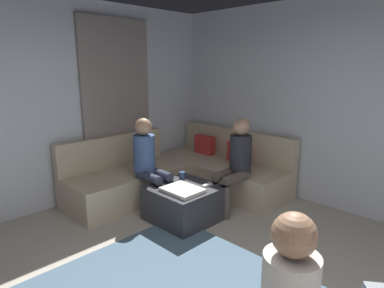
% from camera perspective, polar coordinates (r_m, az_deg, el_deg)
% --- Properties ---
extents(wall_back, '(6.00, 0.12, 2.70)m').
position_cam_1_polar(wall_back, '(4.51, 27.59, 5.54)').
color(wall_back, silver).
rests_on(wall_back, ground_plane).
extents(wall_left, '(0.12, 6.00, 2.70)m').
position_cam_1_polar(wall_left, '(4.50, -27.65, 5.51)').
color(wall_left, silver).
rests_on(wall_left, ground_plane).
extents(curtain_panel, '(0.06, 1.10, 2.50)m').
position_cam_1_polar(curtain_panel, '(4.97, -12.76, 6.15)').
color(curtain_panel, gray).
rests_on(curtain_panel, ground_plane).
extents(sectional_couch, '(2.10, 2.55, 0.87)m').
position_cam_1_polar(sectional_couch, '(4.94, -1.69, -5.10)').
color(sectional_couch, '#C6B593').
rests_on(sectional_couch, ground_plane).
extents(ottoman, '(0.76, 0.76, 0.42)m').
position_cam_1_polar(ottoman, '(4.11, -1.37, -10.12)').
color(ottoman, '#333338').
rests_on(ottoman, ground_plane).
extents(folded_blanket, '(0.44, 0.36, 0.04)m').
position_cam_1_polar(folded_blanket, '(3.88, -1.65, -7.92)').
color(folded_blanket, white).
rests_on(folded_blanket, ottoman).
extents(coffee_mug, '(0.08, 0.08, 0.10)m').
position_cam_1_polar(coffee_mug, '(4.28, -1.70, -5.44)').
color(coffee_mug, '#334C72').
rests_on(coffee_mug, ottoman).
extents(game_remote, '(0.05, 0.15, 0.02)m').
position_cam_1_polar(game_remote, '(4.05, 2.65, -7.07)').
color(game_remote, white).
rests_on(game_remote, ottoman).
extents(person_on_couch_back, '(0.30, 0.60, 1.20)m').
position_cam_1_polar(person_on_couch_back, '(4.27, 7.54, -2.92)').
color(person_on_couch_back, brown).
rests_on(person_on_couch_back, ground_plane).
extents(person_on_couch_side, '(0.60, 0.30, 1.20)m').
position_cam_1_polar(person_on_couch_side, '(4.27, -7.42, -2.90)').
color(person_on_couch_side, '#2D3347').
rests_on(person_on_couch_side, ground_plane).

